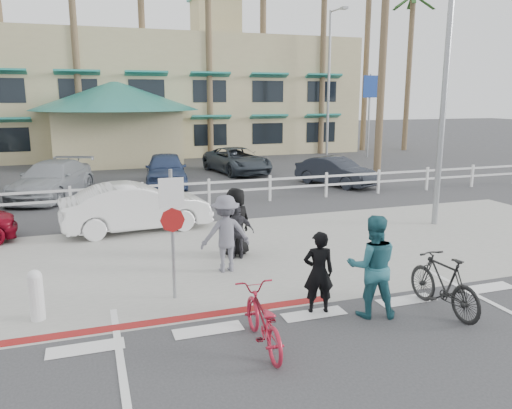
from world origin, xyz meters
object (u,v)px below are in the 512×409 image
object	(u,v)px
car_white_sedan	(136,207)
sign_post	(172,228)
bike_black	(444,283)
bike_red	(262,320)

from	to	relation	value
car_white_sedan	sign_post	bearing A→B (deg)	175.90
bike_black	car_white_sedan	xyz separation A→B (m)	(-4.81, 7.76, 0.16)
sign_post	car_white_sedan	xyz separation A→B (m)	(-0.18, 5.53, -0.73)
sign_post	bike_black	xyz separation A→B (m)	(4.64, -2.23, -0.90)
bike_black	car_white_sedan	bearing A→B (deg)	-60.71
bike_red	car_white_sedan	distance (m)	8.06
sign_post	bike_red	xyz separation A→B (m)	(0.99, -2.44, -0.97)
bike_black	bike_red	bearing A→B (deg)	0.78
bike_red	car_white_sedan	world-z (taller)	car_white_sedan
sign_post	bike_red	distance (m)	2.81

